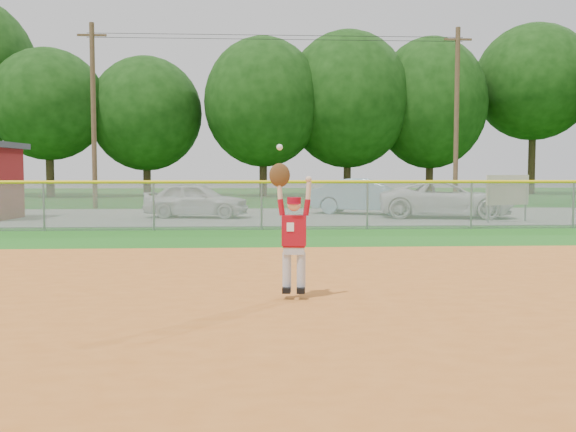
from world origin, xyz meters
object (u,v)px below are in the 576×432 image
object	(u,v)px
car_blue	(365,196)
car_white_b	(445,199)
car_white_a	(197,200)
sponsor_sign	(508,191)
ballplayer	(292,229)

from	to	relation	value
car_blue	car_white_b	size ratio (longest dim) A/B	0.89
car_white_a	car_white_b	distance (m)	9.67
car_white_a	car_blue	world-z (taller)	car_blue
car_white_a	sponsor_sign	world-z (taller)	sponsor_sign
sponsor_sign	ballplayer	bearing A→B (deg)	-122.58
ballplayer	car_white_b	bearing A→B (deg)	65.93
car_white_a	ballplayer	size ratio (longest dim) A/B	1.94
car_blue	car_white_b	distance (m)	3.55
sponsor_sign	ballplayer	distance (m)	15.75
sponsor_sign	ballplayer	size ratio (longest dim) A/B	0.87
car_blue	ballplayer	bearing A→B (deg)	-168.97
car_blue	sponsor_sign	world-z (taller)	sponsor_sign
sponsor_sign	ballplayer	xyz separation A→B (m)	(-8.48, -13.27, -0.10)
car_white_a	sponsor_sign	bearing A→B (deg)	-93.17
car_white_b	car_white_a	bearing A→B (deg)	97.22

